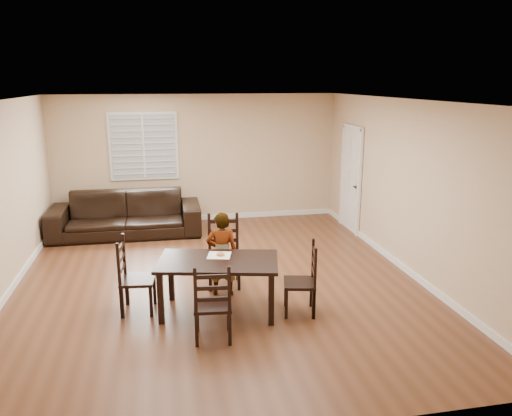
# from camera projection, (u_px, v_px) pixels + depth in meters

# --- Properties ---
(ground) EXTENTS (7.00, 7.00, 0.00)m
(ground) POSITION_uv_depth(u_px,v_px,m) (218.00, 281.00, 7.63)
(ground) COLOR brown
(ground) RESTS_ON ground
(room) EXTENTS (6.04, 7.04, 2.72)m
(room) POSITION_uv_depth(u_px,v_px,m) (217.00, 162.00, 7.35)
(room) COLOR #CCB18A
(room) RESTS_ON ground
(dining_table) EXTENTS (1.69, 1.17, 0.72)m
(dining_table) POSITION_uv_depth(u_px,v_px,m) (218.00, 267.00, 6.46)
(dining_table) COLOR black
(dining_table) RESTS_ON ground
(chair_near) EXTENTS (0.52, 0.49, 1.06)m
(chair_near) POSITION_uv_depth(u_px,v_px,m) (224.00, 252.00, 7.46)
(chair_near) COLOR black
(chair_near) RESTS_ON ground
(chair_far) EXTENTS (0.47, 0.45, 0.97)m
(chair_far) POSITION_uv_depth(u_px,v_px,m) (213.00, 308.00, 5.71)
(chair_far) COLOR black
(chair_far) RESTS_ON ground
(chair_left) EXTENTS (0.47, 0.50, 1.01)m
(chair_left) POSITION_uv_depth(u_px,v_px,m) (128.00, 279.00, 6.52)
(chair_left) COLOR black
(chair_left) RESTS_ON ground
(chair_right) EXTENTS (0.49, 0.51, 0.96)m
(chair_right) POSITION_uv_depth(u_px,v_px,m) (308.00, 281.00, 6.48)
(chair_right) COLOR black
(chair_right) RESTS_ON ground
(child) EXTENTS (0.48, 0.35, 1.21)m
(child) POSITION_uv_depth(u_px,v_px,m) (222.00, 254.00, 7.01)
(child) COLOR gray
(child) RESTS_ON ground
(napkin) EXTENTS (0.36, 0.36, 0.00)m
(napkin) POSITION_uv_depth(u_px,v_px,m) (219.00, 255.00, 6.61)
(napkin) COLOR beige
(napkin) RESTS_ON dining_table
(donut) EXTENTS (0.11, 0.11, 0.04)m
(donut) POSITION_uv_depth(u_px,v_px,m) (221.00, 254.00, 6.60)
(donut) COLOR #BA7843
(donut) RESTS_ON napkin
(sofa) EXTENTS (2.90, 1.16, 0.84)m
(sofa) POSITION_uv_depth(u_px,v_px,m) (126.00, 214.00, 9.79)
(sofa) COLOR black
(sofa) RESTS_ON ground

